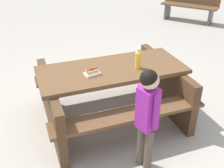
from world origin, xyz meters
The scene contains 6 objects.
ground_plane centered at (0.00, 0.00, 0.00)m, with size 30.00×30.00×0.00m, color #ADA599.
picnic_table centered at (0.00, 0.00, 0.44)m, with size 2.10×1.81×0.75m.
soda_bottle centered at (-0.31, 0.03, 0.87)m, with size 0.08×0.08×0.26m.
hotdog_tray centered at (0.25, 0.16, 0.78)m, with size 0.21×0.18×0.08m.
child_in_coat centered at (-0.25, 0.90, 0.74)m, with size 0.23×0.25×1.16m.
park_bench_near centered at (-2.55, -4.31, 0.45)m, with size 1.45×1.20×0.85m.
Camera 1 is at (0.28, 3.00, 2.23)m, focal length 43.93 mm.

